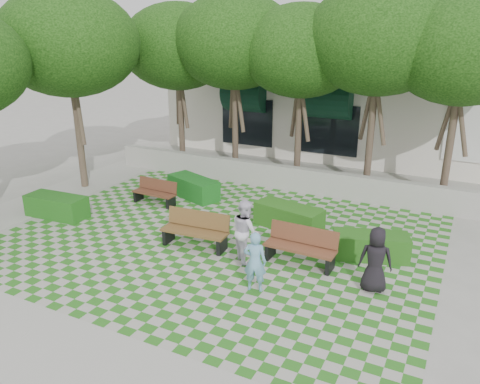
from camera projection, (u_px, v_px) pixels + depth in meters
The scene contains 17 objects.
ground at pixel (199, 254), 12.63m from camera, with size 90.00×90.00×0.00m, color gray.
lawn at pixel (217, 240), 13.48m from camera, with size 12.00×12.00×0.00m, color #2B721E.
sidewalk_south at pixel (66, 357), 8.67m from camera, with size 16.00×2.00×0.01m, color #9E9B93.
sidewalk_west at pixel (40, 201), 16.54m from camera, with size 2.00×12.00×0.01m, color #9E9B93.
retaining_wall at pixel (284, 177), 17.71m from camera, with size 15.00×0.36×0.90m, color #9E9B93.
bench_east at pixel (301, 247), 12.01m from camera, with size 1.86×0.66×0.97m.
bench_mid at pixel (196, 230), 12.97m from camera, with size 1.92×0.76×0.99m.
bench_west at pixel (155, 192), 16.21m from camera, with size 1.62×0.60×0.84m.
hedge_east at pixel (371, 246), 12.35m from camera, with size 1.94×0.77×0.68m, color #1E5015.
hedge_midright at pixel (289, 217), 14.19m from camera, with size 2.07×0.83×0.73m, color #205316.
hedge_midleft at pixel (193, 188), 16.85m from camera, with size 2.07×0.83×0.72m, color #16531B.
hedge_west at pixel (57, 206), 15.09m from camera, with size 2.02×0.81×0.71m, color #195316.
person_blue at pixel (255, 262), 10.67m from camera, with size 0.54×0.35×1.47m, color #6FA7CA.
person_dark at pixel (376, 260), 10.66m from camera, with size 0.77×0.50×1.57m, color black.
person_white at pixel (246, 231), 12.07m from camera, with size 0.81×0.63×1.67m, color silver.
tree_row at pixel (237, 46), 16.74m from camera, with size 17.70×13.40×7.41m.
building at pixel (361, 98), 23.28m from camera, with size 18.00×8.92×5.15m.
Camera 1 is at (6.12, -9.65, 5.75)m, focal length 35.00 mm.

